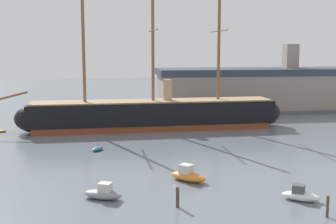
% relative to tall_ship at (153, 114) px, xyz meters
% --- Properties ---
extents(tall_ship, '(57.52, 12.46, 27.66)m').
position_rel_tall_ship_xyz_m(tall_ship, '(0.00, 0.00, 0.00)').
color(tall_ship, brown).
rests_on(tall_ship, ground).
extents(motorboat_foreground_left, '(4.62, 3.32, 1.79)m').
position_rel_tall_ship_xyz_m(motorboat_foreground_left, '(-9.37, -39.94, -2.38)').
color(motorboat_foreground_left, gray).
rests_on(motorboat_foreground_left, ground).
extents(motorboat_foreground_right, '(4.28, 3.55, 1.68)m').
position_rel_tall_ship_xyz_m(motorboat_foreground_right, '(11.27, -43.17, -2.42)').
color(motorboat_foreground_right, silver).
rests_on(motorboat_foreground_right, ground).
extents(motorboat_near_centre, '(4.81, 4.74, 2.00)m').
position_rel_tall_ship_xyz_m(motorboat_near_centre, '(0.73, -34.79, -2.31)').
color(motorboat_near_centre, orange).
rests_on(motorboat_near_centre, ground).
extents(dinghy_alongside_bow, '(2.30, 2.69, 0.59)m').
position_rel_tall_ship_xyz_m(dinghy_alongside_bow, '(-10.50, -17.31, -2.71)').
color(dinghy_alongside_bow, '#236670').
rests_on(dinghy_alongside_bow, ground).
extents(dinghy_far_left, '(1.91, 1.13, 0.42)m').
position_rel_tall_ship_xyz_m(dinghy_far_left, '(-28.95, 0.53, -2.80)').
color(dinghy_far_left, orange).
rests_on(dinghy_far_left, ground).
extents(mooring_piling_nearest, '(0.27, 0.27, 2.11)m').
position_rel_tall_ship_xyz_m(mooring_piling_nearest, '(11.79, -47.95, -1.96)').
color(mooring_piling_nearest, '#4C3D2D').
rests_on(mooring_piling_nearest, ground).
extents(mooring_piling_left_pair, '(0.35, 0.35, 2.11)m').
position_rel_tall_ship_xyz_m(mooring_piling_left_pair, '(-1.90, -43.46, -1.96)').
color(mooring_piling_left_pair, '#4C3D2D').
rests_on(mooring_piling_left_pair, ground).
extents(dockside_warehouse_right, '(61.20, 16.89, 16.84)m').
position_rel_tall_ship_xyz_m(dockside_warehouse_right, '(31.85, 22.42, 2.34)').
color(dockside_warehouse_right, '#565659').
rests_on(dockside_warehouse_right, ground).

